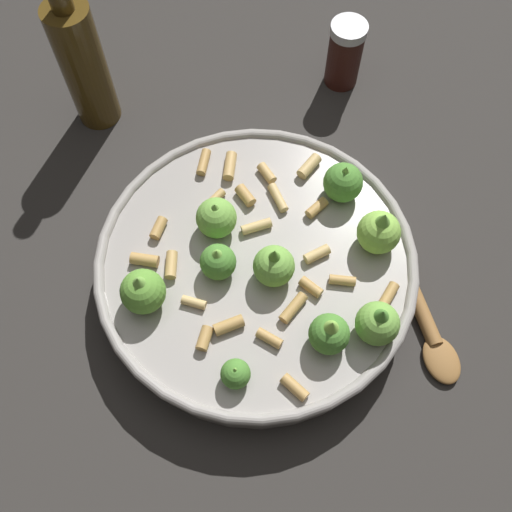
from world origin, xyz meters
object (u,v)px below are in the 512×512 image
at_px(pepper_shaker, 345,54).
at_px(wooden_spoon, 419,305).
at_px(olive_oil_bottle, 83,63).
at_px(cooking_pan, 259,268).

height_order(pepper_shaker, wooden_spoon, pepper_shaker).
bearing_deg(olive_oil_bottle, pepper_shaker, 53.39).
bearing_deg(olive_oil_bottle, cooking_pan, -6.13).
distance_m(pepper_shaker, olive_oil_bottle, 0.32).
height_order(cooking_pan, olive_oil_bottle, olive_oil_bottle).
distance_m(cooking_pan, wooden_spoon, 0.18).
bearing_deg(wooden_spoon, cooking_pan, -147.56).
relative_size(pepper_shaker, olive_oil_bottle, 0.42).
bearing_deg(pepper_shaker, cooking_pan, -67.47).
bearing_deg(cooking_pan, olive_oil_bottle, 173.87).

